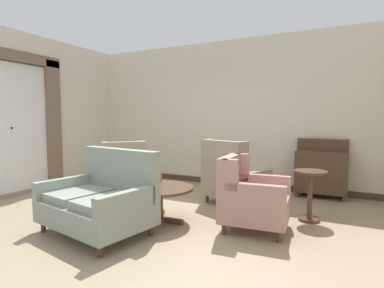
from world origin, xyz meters
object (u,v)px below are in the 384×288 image
Objects in this scene: sideboard at (321,171)px; armchair_near_window at (123,174)px; armchair_foreground_right at (232,178)px; settee at (100,200)px; armchair_beside_settee at (250,198)px; coffee_table at (159,192)px; porcelain_vase at (156,177)px; side_table at (310,191)px.

armchair_near_window is at bearing -153.83° from sideboard.
armchair_foreground_right is 1.72m from sideboard.
sideboard is at bearing -117.31° from armchair_foreground_right.
armchair_near_window is (-0.89, 1.51, 0.02)m from settee.
armchair_beside_settee is 0.89× the size of sideboard.
armchair_foreground_right is (1.06, 2.00, 0.03)m from settee.
sideboard is (1.92, 2.44, 0.08)m from coffee_table.
porcelain_vase is 0.79m from settee.
settee and armchair_near_window have the same top height.
settee is at bearing 84.52° from armchair_foreground_right.
armchair_near_window reaches higher than side_table.
armchair_foreground_right reaches higher than settee.
sideboard reaches higher than coffee_table.
coffee_table is 1.46m from armchair_foreground_right.
settee is at bearing -124.67° from porcelain_vase.
settee is 3.92m from sideboard.
side_table is (1.27, -0.33, -0.01)m from armchair_foreground_right.
armchair_foreground_right is (-0.61, 1.04, 0.02)m from armchair_beside_settee.
armchair_foreground_right is at bearing 65.39° from coffee_table.
side_table is (3.22, 0.16, -0.01)m from armchair_near_window.
armchair_beside_settee is at bearing 40.13° from settee.
armchair_beside_settee is 0.97m from side_table.
coffee_table is 0.83× the size of armchair_foreground_right.
settee reaches higher than side_table.
armchair_foreground_right reaches higher than armchair_beside_settee.
sideboard is at bearing 51.80° from coffee_table.
sideboard is (1.94, 2.49, -0.15)m from porcelain_vase.
coffee_table is 0.23m from porcelain_vase.
settee is at bearing -123.78° from coffee_table.
armchair_beside_settee reaches higher than side_table.
coffee_table is 0.81m from settee.
armchair_near_window is at bearing 72.97° from armchair_beside_settee.
porcelain_vase is 1.52m from armchair_foreground_right.
coffee_table is at bearing 100.44° from armchair_near_window.
porcelain_vase is (-0.02, -0.05, 0.22)m from coffee_table.
settee is 1.58× the size of armchair_beside_settee.
sideboard reaches higher than porcelain_vase.
coffee_table is 1.25m from armchair_beside_settee.
settee is at bearing 72.98° from armchair_near_window.
armchair_foreground_right reaches higher than side_table.
armchair_foreground_right reaches higher than sideboard.
settee is at bearing -127.29° from sideboard.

